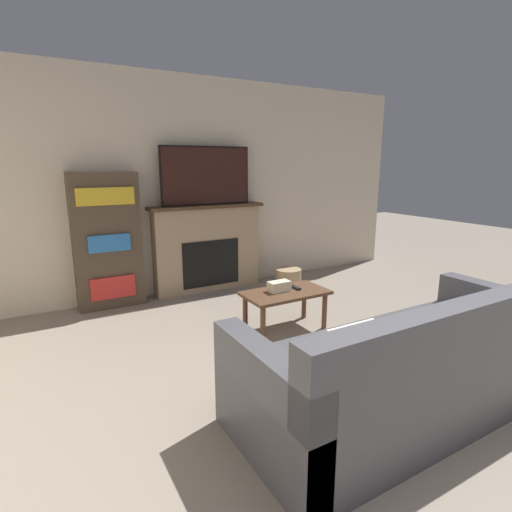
# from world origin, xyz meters

# --- Properties ---
(ground_plane) EXTENTS (18.00, 18.00, 0.00)m
(ground_plane) POSITION_xyz_m (0.00, 0.00, 0.00)
(ground_plane) COLOR gray
(wall_back) EXTENTS (6.70, 0.06, 2.70)m
(wall_back) POSITION_xyz_m (0.00, 4.09, 1.35)
(wall_back) COLOR beige
(wall_back) RESTS_ON ground_plane
(fireplace) EXTENTS (1.51, 0.28, 1.13)m
(fireplace) POSITION_xyz_m (0.17, 3.95, 0.57)
(fireplace) COLOR tan
(fireplace) RESTS_ON ground_plane
(tv) EXTENTS (1.18, 0.03, 0.73)m
(tv) POSITION_xyz_m (0.17, 3.93, 1.49)
(tv) COLOR black
(tv) RESTS_ON fireplace
(couch) EXTENTS (2.34, 0.98, 0.89)m
(couch) POSITION_xyz_m (0.26, 0.79, 0.30)
(couch) COLOR #4C4C51
(couch) RESTS_ON ground_plane
(coffee_table) EXTENTS (0.84, 0.46, 0.40)m
(coffee_table) POSITION_xyz_m (0.31, 2.32, 0.34)
(coffee_table) COLOR brown
(coffee_table) RESTS_ON ground_plane
(tissue_box) EXTENTS (0.22, 0.12, 0.10)m
(tissue_box) POSITION_xyz_m (0.26, 2.36, 0.45)
(tissue_box) COLOR beige
(tissue_box) RESTS_ON coffee_table
(remote_control) EXTENTS (0.04, 0.15, 0.02)m
(remote_control) POSITION_xyz_m (0.45, 2.35, 0.42)
(remote_control) COLOR black
(remote_control) RESTS_ON coffee_table
(bookshelf) EXTENTS (0.74, 0.29, 1.55)m
(bookshelf) POSITION_xyz_m (-1.07, 3.93, 0.78)
(bookshelf) COLOR #4C3D2D
(bookshelf) RESTS_ON ground_plane
(storage_basket) EXTENTS (0.35, 0.35, 0.23)m
(storage_basket) POSITION_xyz_m (1.19, 3.55, 0.12)
(storage_basket) COLOR tan
(storage_basket) RESTS_ON ground_plane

